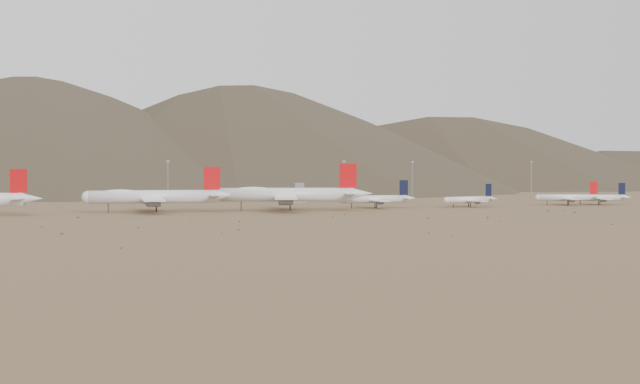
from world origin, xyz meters
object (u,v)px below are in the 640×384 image
object	(u,v)px
widebody_centre	(154,197)
narrowbody_a	(376,199)
control_tower	(298,194)
widebody_east	(288,194)
narrowbody_b	(470,200)

from	to	relation	value
widebody_centre	narrowbody_a	size ratio (longest dim) A/B	1.65
widebody_centre	control_tower	size ratio (longest dim) A/B	6.21
widebody_centre	widebody_east	size ratio (longest dim) A/B	0.96
widebody_east	narrowbody_b	bearing A→B (deg)	18.29
widebody_centre	widebody_east	xyz separation A→B (m)	(65.84, -9.10, 0.57)
narrowbody_a	widebody_east	bearing A→B (deg)	-169.75
narrowbody_b	control_tower	bearing A→B (deg)	115.56
narrowbody_a	narrowbody_b	bearing A→B (deg)	-6.38
narrowbody_a	control_tower	bearing A→B (deg)	100.89
control_tower	narrowbody_b	bearing A→B (deg)	-51.95
narrowbody_a	control_tower	xyz separation A→B (m)	(-16.40, 83.60, 0.48)
widebody_centre	control_tower	world-z (taller)	widebody_centre
widebody_east	narrowbody_a	bearing A→B (deg)	26.63
widebody_east	narrowbody_b	xyz separation A→B (m)	(106.27, 3.95, -4.13)
widebody_east	narrowbody_b	distance (m)	106.43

